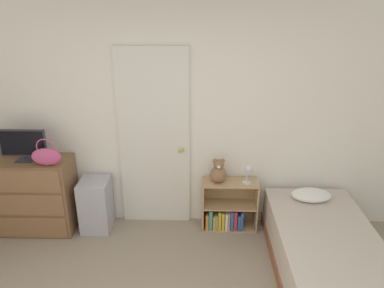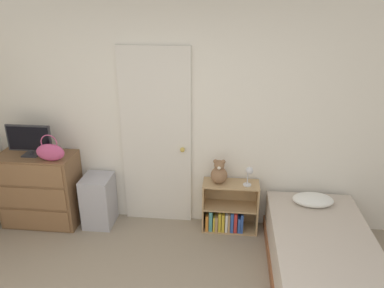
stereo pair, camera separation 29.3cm
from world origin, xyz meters
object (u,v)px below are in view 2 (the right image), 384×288
Objects in this scene: dresser at (41,189)px; bed at (323,262)px; teddy_bear at (219,173)px; storage_bin at (99,201)px; tv at (29,140)px; bookshelf at (228,212)px; desk_lamp at (249,173)px; handbag at (50,152)px.

bed is (3.13, -0.73, -0.21)m from dresser.
bed is at bearing -38.34° from teddy_bear.
tv is at bearing -176.79° from storage_bin.
bookshelf is 0.58m from desk_lamp.
dresser is at bearing -177.17° from storage_bin.
storage_bin is 0.97× the size of bookshelf.
teddy_bear is (-0.11, 0.00, 0.50)m from bookshelf.
handbag is 1.11× the size of teddy_bear.
teddy_bear is at bearing 173.66° from desk_lamp.
dresser is 3.07× the size of teddy_bear.
handbag reaches higher than bed.
tv is at bearing 157.52° from handbag.
storage_bin is 2.15× the size of teddy_bear.
desk_lamp reaches higher than storage_bin.
handbag is (0.29, -0.12, -0.08)m from tv.
bookshelf reaches higher than bed.
tv is 2.17m from teddy_bear.
handbag reaches higher than storage_bin.
bed is at bearing -17.31° from storage_bin.
tv is 3.35m from bed.
handbag is 2.11m from bookshelf.
dresser is 1.39× the size of bookshelf.
tv is (-0.03, -0.01, 0.63)m from dresser.
desk_lamp is (1.75, 0.01, 0.45)m from storage_bin.
desk_lamp is at bearing 0.48° from storage_bin.
storage_bin reaches higher than bed.
storage_bin is at bearing 2.83° from dresser.
bookshelf is at bearing 2.15° from dresser.
dresser is 2.13m from teddy_bear.
bed is at bearing -41.53° from bookshelf.
teddy_bear is (1.42, 0.05, 0.41)m from storage_bin.
dresser is at bearing -177.67° from teddy_bear.
storage_bin is at bearing -179.52° from desk_lamp.
bed is (3.17, -0.72, -0.84)m from tv.
handbag is (0.26, -0.13, 0.55)m from dresser.
dresser is at bearing -177.85° from bookshelf.
storage_bin is at bearing 20.75° from handbag.
teddy_bear is 1.25× the size of desk_lamp.
dresser is at bearing 154.03° from handbag.
storage_bin is 2.70× the size of desk_lamp.
bookshelf is 1.22m from bed.
bed is at bearing -48.10° from desk_lamp.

